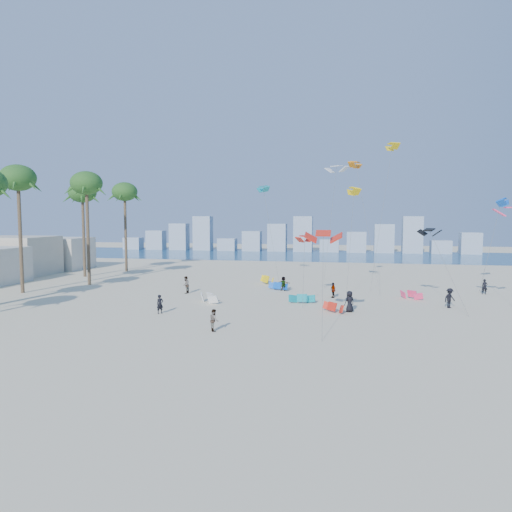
# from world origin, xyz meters

# --- Properties ---
(ground) EXTENTS (220.00, 220.00, 0.00)m
(ground) POSITION_xyz_m (0.00, 0.00, 0.00)
(ground) COLOR beige
(ground) RESTS_ON ground
(ocean) EXTENTS (220.00, 220.00, 0.00)m
(ocean) POSITION_xyz_m (0.00, 72.00, 0.01)
(ocean) COLOR navy
(ocean) RESTS_ON ground
(kitesurfer_near) EXTENTS (0.71, 0.70, 1.64)m
(kitesurfer_near) POSITION_xyz_m (-4.01, 8.56, 0.82)
(kitesurfer_near) COLOR black
(kitesurfer_near) RESTS_ON ground
(kitesurfer_mid) EXTENTS (0.91, 0.98, 1.62)m
(kitesurfer_mid) POSITION_xyz_m (2.31, 3.54, 0.81)
(kitesurfer_mid) COLOR gray
(kitesurfer_mid) RESTS_ON ground
(kitesurfers_far) EXTENTS (32.54, 13.09, 1.87)m
(kitesurfers_far) POSITION_xyz_m (10.10, 18.32, 0.88)
(kitesurfers_far) COLOR black
(kitesurfers_far) RESTS_ON ground
(grounded_kites) EXTENTS (22.38, 18.67, 0.95)m
(grounded_kites) POSITION_xyz_m (6.01, 19.48, 0.43)
(grounded_kites) COLOR silver
(grounded_kites) RESTS_ON ground
(flying_kites) EXTENTS (30.12, 36.98, 17.64)m
(flying_kites) POSITION_xyz_m (14.57, 25.19, 11.86)
(flying_kites) COLOR red
(flying_kites) RESTS_ON ground
(palm_row) EXTENTS (8.65, 44.80, 13.97)m
(palm_row) POSITION_xyz_m (-21.65, 16.18, 11.31)
(palm_row) COLOR brown
(palm_row) RESTS_ON ground
(distant_skyline) EXTENTS (85.00, 3.00, 8.40)m
(distant_skyline) POSITION_xyz_m (-1.19, 82.00, 3.09)
(distant_skyline) COLOR #9EADBF
(distant_skyline) RESTS_ON ground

